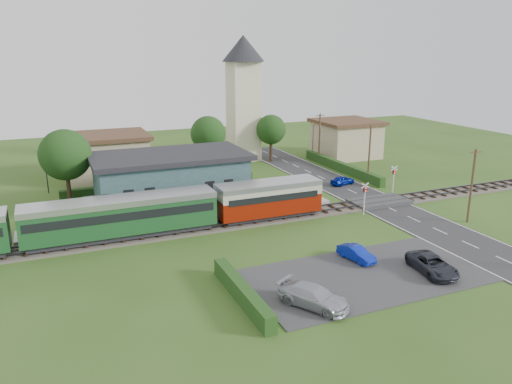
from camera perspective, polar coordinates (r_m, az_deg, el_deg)
name	(u,v)px	position (r m, az deg, el deg)	size (l,w,h in m)	color
ground	(304,222)	(47.35, 5.52, -3.43)	(120.00, 120.00, 0.00)	#2D4C19
railway_track	(294,215)	(48.98, 4.42, -2.59)	(76.00, 3.20, 0.49)	#4C443D
road	(391,209)	(52.65, 15.15, -1.88)	(6.00, 70.00, 0.05)	#28282B
car_park	(365,275)	(37.20, 12.36, -9.30)	(17.00, 9.00, 0.08)	#333335
crossing_deck	(379,202)	(54.10, 13.88, -1.09)	(6.20, 3.40, 0.45)	#333335
platform	(186,217)	(48.35, -7.96, -2.81)	(30.00, 3.00, 0.45)	gray
equipment_hut	(98,212)	(46.61, -17.56, -2.18)	(2.30, 2.30, 2.55)	beige
station_building	(171,178)	(53.06, -9.72, 1.59)	(16.00, 9.00, 5.30)	#42666D
train	(82,221)	(43.34, -19.25, -3.11)	(43.20, 2.90, 3.40)	#232328
church_tower	(243,89)	(72.39, -1.44, 11.69)	(6.00, 6.00, 17.60)	beige
house_west	(105,156)	(65.74, -16.86, 4.01)	(10.80, 8.80, 5.50)	tan
house_east	(346,138)	(76.66, 10.26, 6.09)	(8.80, 8.80, 5.50)	tan
hedge_carpark	(242,293)	(32.80, -1.58, -11.43)	(0.80, 9.00, 1.20)	#193814
hedge_roadside	(341,167)	(67.42, 9.72, 2.85)	(0.80, 18.00, 1.20)	#193814
hedge_station	(162,186)	(57.83, -10.67, 0.65)	(22.00, 0.80, 1.30)	#193814
tree_a	(65,155)	(54.14, -20.97, 3.96)	(5.20, 5.20, 8.00)	#332316
tree_b	(208,134)	(66.00, -5.49, 6.64)	(4.60, 4.60, 7.34)	#332316
tree_c	(271,130)	(71.46, 1.74, 7.13)	(4.20, 4.20, 6.78)	#332316
utility_pole_b	(472,185)	(50.21, 23.43, 0.75)	(1.40, 0.22, 7.00)	#473321
utility_pole_c	(369,153)	(61.94, 12.83, 4.38)	(1.40, 0.22, 7.00)	#473321
utility_pole_d	(319,137)	(71.83, 7.26, 6.23)	(1.40, 0.22, 7.00)	#473321
crossing_signal_near	(365,194)	(49.64, 12.33, -0.22)	(0.84, 0.28, 3.28)	silver
crossing_signal_far	(394,176)	(57.56, 15.48, 1.81)	(0.84, 0.28, 3.28)	silver
streetlamp_west	(46,167)	(60.47, -22.91, 2.66)	(0.30, 0.30, 5.15)	#3F3F47
streetlamp_east	(313,135)	(77.09, 6.54, 6.47)	(0.30, 0.30, 5.15)	#3F3F47
car_on_road	(342,180)	(60.53, 9.84, 1.33)	(1.28, 3.18, 1.08)	#031890
car_park_blue	(356,253)	(39.30, 11.40, -6.89)	(1.15, 3.31, 1.09)	#0C21A5
car_park_silver	(313,296)	(32.20, 6.58, -11.76)	(1.92, 4.72, 1.37)	#AEB0BC
car_park_dark	(432,264)	(38.62, 19.51, -7.82)	(2.10, 4.55, 1.26)	#262933
pedestrian_near	(256,197)	(50.08, 0.05, -0.59)	(0.68, 0.45, 1.87)	gray
pedestrian_far	(130,213)	(46.99, -14.20, -2.36)	(0.81, 0.63, 1.68)	gray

